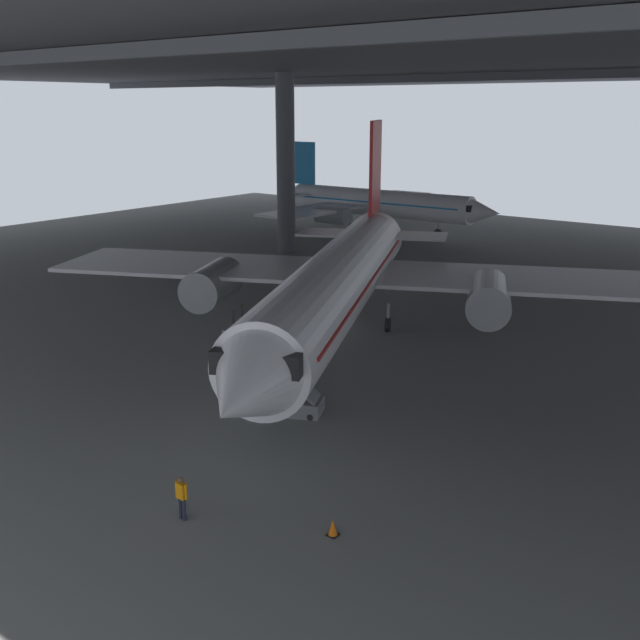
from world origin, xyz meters
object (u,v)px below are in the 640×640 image
object	(u,v)px
traffic_cone_orange	(333,528)
airplane_main	(339,281)
boarding_stairs	(277,396)
crew_worker_near_nose	(182,495)
crew_worker_by_stairs	(309,364)
airplane_distant	(375,203)

from	to	relation	value
traffic_cone_orange	airplane_main	bearing A→B (deg)	125.27
boarding_stairs	crew_worker_near_nose	xyz separation A→B (m)	(3.48, -9.09, 0.16)
airplane_main	crew_worker_by_stairs	xyz separation A→B (m)	(3.04, -6.77, -2.65)
boarding_stairs	traffic_cone_orange	bearing A→B (deg)	-39.79
crew_worker_by_stairs	traffic_cone_orange	bearing A→B (deg)	-48.90
crew_worker_near_nose	airplane_main	bearing A→B (deg)	111.08
airplane_distant	traffic_cone_orange	bearing A→B (deg)	-58.11
boarding_stairs	airplane_main	bearing A→B (deg)	111.19
airplane_main	crew_worker_by_stairs	bearing A→B (deg)	-65.78
crew_worker_by_stairs	airplane_distant	distance (m)	48.96
crew_worker_by_stairs	traffic_cone_orange	size ratio (longest dim) A/B	2.93
boarding_stairs	airplane_distant	world-z (taller)	airplane_distant
airplane_main	boarding_stairs	size ratio (longest dim) A/B	7.89
crew_worker_by_stairs	airplane_distant	size ratio (longest dim) A/B	0.06
airplane_main	crew_worker_near_nose	xyz separation A→B (m)	(7.55, -19.59, -2.74)
airplane_main	traffic_cone_orange	bearing A→B (deg)	-54.73
boarding_stairs	crew_worker_by_stairs	bearing A→B (deg)	105.38
crew_worker_by_stairs	airplane_main	bearing A→B (deg)	114.22
boarding_stairs	airplane_distant	distance (m)	52.73
crew_worker_near_nose	traffic_cone_orange	world-z (taller)	crew_worker_near_nose
crew_worker_by_stairs	airplane_distant	xyz separation A→B (m)	(-23.91, 42.67, 2.08)
crew_worker_by_stairs	boarding_stairs	bearing A→B (deg)	-74.62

